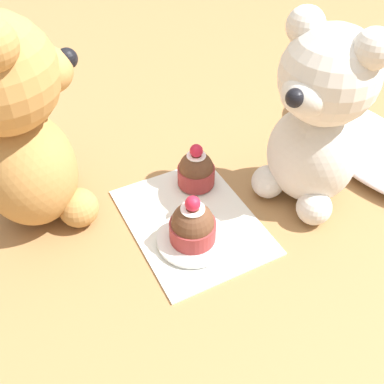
# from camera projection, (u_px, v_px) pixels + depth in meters

# --- Properties ---
(ground_plane) EXTENTS (4.00, 4.00, 0.00)m
(ground_plane) POSITION_uv_depth(u_px,v_px,m) (192.00, 222.00, 0.61)
(ground_plane) COLOR #9E7042
(knitted_placemat) EXTENTS (0.21, 0.16, 0.01)m
(knitted_placemat) POSITION_uv_depth(u_px,v_px,m) (192.00, 220.00, 0.61)
(knitted_placemat) COLOR silver
(knitted_placemat) RESTS_ON ground_plane
(tulle_cloth) EXTENTS (0.33, 0.15, 0.03)m
(tulle_cloth) POSITION_uv_depth(u_px,v_px,m) (364.00, 143.00, 0.71)
(tulle_cloth) COLOR silver
(tulle_cloth) RESTS_ON ground_plane
(teddy_bear_cream) EXTENTS (0.15, 0.15, 0.26)m
(teddy_bear_cream) POSITION_uv_depth(u_px,v_px,m) (318.00, 119.00, 0.57)
(teddy_bear_cream) COLOR silver
(teddy_bear_cream) RESTS_ON ground_plane
(teddy_bear_tan) EXTENTS (0.15, 0.16, 0.29)m
(teddy_bear_tan) POSITION_uv_depth(u_px,v_px,m) (18.00, 125.00, 0.53)
(teddy_bear_tan) COLOR #B78447
(teddy_bear_tan) RESTS_ON ground_plane
(cupcake_near_cream_bear) EXTENTS (0.05, 0.05, 0.07)m
(cupcake_near_cream_bear) POSITION_uv_depth(u_px,v_px,m) (196.00, 170.00, 0.65)
(cupcake_near_cream_bear) COLOR #993333
(cupcake_near_cream_bear) RESTS_ON knitted_placemat
(saucer_plate) EXTENTS (0.09, 0.09, 0.01)m
(saucer_plate) POSITION_uv_depth(u_px,v_px,m) (193.00, 239.00, 0.58)
(saucer_plate) COLOR white
(saucer_plate) RESTS_ON knitted_placemat
(cupcake_near_tan_bear) EXTENTS (0.06, 0.06, 0.07)m
(cupcake_near_tan_bear) POSITION_uv_depth(u_px,v_px,m) (193.00, 225.00, 0.56)
(cupcake_near_tan_bear) COLOR #993333
(cupcake_near_tan_bear) RESTS_ON saucer_plate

